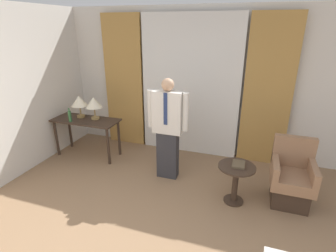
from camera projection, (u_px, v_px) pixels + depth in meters
The scene contains 12 objects.
wall_back at pixel (192, 83), 4.92m from camera, with size 10.00×0.06×2.70m.
curtain_sheer_center at pixel (190, 87), 4.82m from camera, with size 1.84×0.06×2.58m.
curtain_drape_left at pixel (124, 83), 5.23m from camera, with size 0.79×0.06×2.58m.
curtain_drape_right at pixel (268, 93), 4.42m from camera, with size 0.79×0.06×2.58m.
desk at pixel (86, 125), 4.90m from camera, with size 1.24×0.51×0.73m.
table_lamp_left at pixel (79, 102), 4.87m from camera, with size 0.30×0.30×0.42m.
table_lamp_right at pixel (94, 103), 4.78m from camera, with size 0.30×0.30×0.42m.
bottle_near_edge at pixel (70, 116), 4.72m from camera, with size 0.06×0.06×0.25m.
person at pixel (168, 126), 4.08m from camera, with size 0.66×0.22×1.64m.
armchair at pixel (291, 180), 3.66m from camera, with size 0.55×0.60×0.91m.
side_table at pixel (236, 178), 3.63m from camera, with size 0.51×0.51×0.57m.
book at pixel (239, 164), 3.57m from camera, with size 0.17×0.22×0.03m.
Camera 1 is at (1.15, -1.65, 2.37)m, focal length 28.00 mm.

